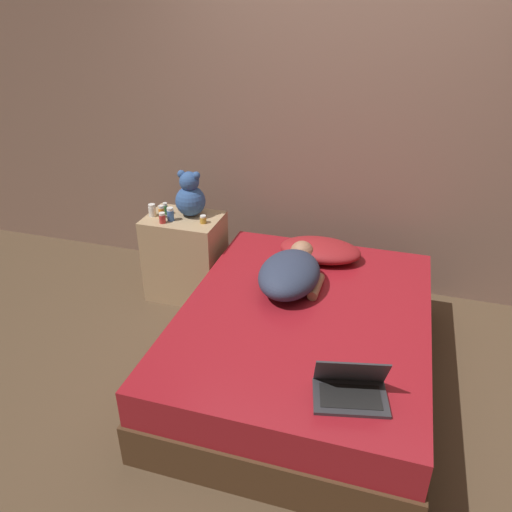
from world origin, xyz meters
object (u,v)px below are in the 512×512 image
object	(u,v)px
bottle_green	(165,209)
pillow	(320,250)
laptop	(350,388)
bottle_amber	(203,219)
bottle_white	(152,210)
bottle_red	(162,218)
teddy_bear	(190,196)
bottle_orange	(161,212)
person_lying	(291,272)
bottle_blue	(170,214)

from	to	relation	value
bottle_green	pillow	bearing A→B (deg)	-0.69
laptop	bottle_amber	bearing A→B (deg)	122.30
bottle_green	bottle_white	bearing A→B (deg)	-143.07
bottle_white	bottle_red	distance (m)	0.15
teddy_bear	bottle_red	world-z (taller)	teddy_bear
pillow	laptop	distance (m)	1.30
bottle_orange	bottle_red	world-z (taller)	bottle_orange
laptop	bottle_green	bearing A→B (deg)	127.56
laptop	bottle_white	xyz separation A→B (m)	(-1.58, 1.21, 0.17)
person_lying	bottle_red	xyz separation A→B (m)	(-0.99, 0.28, 0.12)
pillow	bottle_blue	size ratio (longest dim) A/B	5.68
teddy_bear	bottle_blue	bearing A→B (deg)	-127.29
bottle_orange	bottle_blue	xyz separation A→B (m)	(0.08, -0.03, 0.00)
teddy_bear	bottle_blue	xyz separation A→B (m)	(-0.10, -0.13, -0.10)
person_lying	bottle_orange	xyz separation A→B (m)	(-1.04, 0.36, 0.12)
pillow	person_lying	world-z (taller)	person_lying
pillow	bottle_green	world-z (taller)	bottle_green
laptop	bottle_amber	distance (m)	1.69
teddy_bear	bottle_white	world-z (taller)	teddy_bear
pillow	person_lying	xyz separation A→B (m)	(-0.11, -0.41, 0.04)
laptop	bottle_red	size ratio (longest dim) A/B	4.82
person_lying	laptop	size ratio (longest dim) A/B	1.86
laptop	bottle_green	distance (m)	1.98
person_lying	bottle_blue	size ratio (longest dim) A/B	7.09
bottle_white	bottle_blue	bearing A→B (deg)	-12.04
bottle_amber	bottle_white	bearing A→B (deg)	178.59
person_lying	bottle_red	bearing A→B (deg)	165.28
laptop	teddy_bear	xyz separation A→B (m)	(-1.32, 1.31, 0.27)
teddy_bear	bottle_red	bearing A→B (deg)	-126.23
bottle_white	bottle_orange	bearing A→B (deg)	-3.25
bottle_orange	bottle_blue	size ratio (longest dim) A/B	0.93
bottle_orange	bottle_blue	distance (m)	0.09
pillow	bottle_orange	distance (m)	1.15
bottle_amber	bottle_blue	size ratio (longest dim) A/B	0.59
bottle_amber	bottle_blue	xyz separation A→B (m)	(-0.24, -0.02, 0.02)
laptop	bottle_blue	size ratio (longest dim) A/B	3.82
bottle_white	bottle_red	size ratio (longest dim) A/B	1.17
laptop	bottle_white	world-z (taller)	bottle_white
pillow	person_lying	bearing A→B (deg)	-104.45
bottle_orange	bottle_blue	bearing A→B (deg)	-19.45
laptop	bottle_amber	size ratio (longest dim) A/B	6.49
bottle_orange	bottle_red	bearing A→B (deg)	-60.62
bottle_blue	teddy_bear	bearing A→B (deg)	52.71
bottle_white	bottle_orange	world-z (taller)	same
bottle_amber	teddy_bear	bearing A→B (deg)	141.91
pillow	bottle_blue	bearing A→B (deg)	-175.83
bottle_green	teddy_bear	bearing A→B (deg)	12.42
pillow	bottle_red	world-z (taller)	bottle_red
person_lying	bottle_blue	xyz separation A→B (m)	(-0.95, 0.33, 0.13)
teddy_bear	bottle_orange	world-z (taller)	teddy_bear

